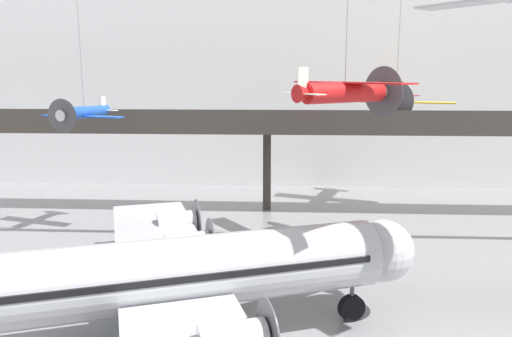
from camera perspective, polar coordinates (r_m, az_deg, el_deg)
The scene contains 6 objects.
hangar_back_wall at distance 53.31m, azimuth 1.69°, elevation 11.47°, with size 140.00×3.00×24.72m.
mezzanine_walkway at distance 41.65m, azimuth 1.23°, elevation 4.64°, with size 110.00×3.20×8.88m.
airliner_silver_main at distance 21.77m, azimuth -11.63°, elevation -12.05°, with size 24.08×28.10×9.19m.
suspended_plane_red_highwing at distance 32.71m, azimuth 10.10°, elevation 8.65°, with size 7.96×8.53×10.52m.
suspended_plane_blue_trainer at distance 38.72m, azimuth -19.05°, elevation 6.07°, with size 6.53×5.47×11.54m.
suspended_plane_yellow_lowwing at distance 45.59m, azimuth 15.71°, elevation 7.84°, with size 9.82×8.31×11.51m.
Camera 1 is at (1.38, -16.09, 11.69)m, focal length 35.00 mm.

